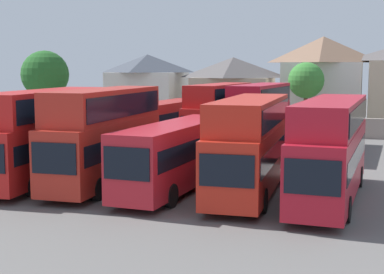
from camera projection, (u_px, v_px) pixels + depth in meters
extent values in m
plane|color=#605E5B|center=(245.00, 144.00, 46.62)|extent=(140.00, 140.00, 0.00)
cube|color=gray|center=(261.00, 125.00, 53.10)|extent=(56.00, 0.50, 1.80)
cube|color=red|center=(44.00, 148.00, 31.34)|extent=(3.21, 11.51, 3.00)
cube|color=black|center=(44.00, 142.00, 31.30)|extent=(3.20, 10.60, 0.94)
cube|color=red|center=(45.00, 106.00, 31.33)|extent=(3.13, 10.94, 1.69)
cube|color=black|center=(45.00, 106.00, 31.33)|extent=(3.19, 10.38, 1.18)
cylinder|color=black|center=(32.00, 186.00, 27.82)|extent=(0.36, 1.11, 1.10)
cylinder|color=black|center=(91.00, 162.00, 34.62)|extent=(0.36, 1.11, 1.10)
cylinder|color=black|center=(55.00, 161.00, 35.18)|extent=(0.36, 1.11, 1.10)
cube|color=#B1261B|center=(105.00, 150.00, 30.33)|extent=(2.69, 10.67, 3.12)
cube|color=black|center=(54.00, 158.00, 25.19)|extent=(2.19, 0.12, 1.41)
cube|color=black|center=(104.00, 143.00, 30.28)|extent=(2.72, 9.82, 0.98)
cube|color=#B1261B|center=(106.00, 105.00, 30.29)|extent=(2.63, 10.14, 1.68)
cube|color=black|center=(106.00, 105.00, 30.29)|extent=(2.71, 9.61, 1.18)
cylinder|color=black|center=(98.00, 189.00, 27.04)|extent=(0.32, 1.11, 1.10)
cylinder|color=black|center=(55.00, 186.00, 27.66)|extent=(0.32, 1.11, 1.10)
cylinder|color=black|center=(147.00, 166.00, 33.33)|extent=(0.32, 1.11, 1.10)
cylinder|color=black|center=(111.00, 164.00, 33.95)|extent=(0.32, 1.11, 1.10)
cube|color=red|center=(177.00, 154.00, 29.10)|extent=(3.16, 11.28, 3.11)
cube|color=black|center=(126.00, 164.00, 23.86)|extent=(2.14, 0.22, 1.40)
cube|color=black|center=(177.00, 146.00, 29.05)|extent=(3.14, 10.39, 0.98)
cylinder|color=black|center=(171.00, 196.00, 25.67)|extent=(0.37, 1.12, 1.10)
cylinder|color=black|center=(127.00, 192.00, 26.45)|extent=(0.37, 1.12, 1.10)
cylinder|color=black|center=(219.00, 170.00, 32.08)|extent=(0.37, 1.12, 1.10)
cylinder|color=black|center=(182.00, 167.00, 32.87)|extent=(0.37, 1.12, 1.10)
cube|color=red|center=(249.00, 158.00, 28.10)|extent=(2.90, 11.04, 2.95)
cube|color=black|center=(227.00, 171.00, 22.79)|extent=(2.27, 0.15, 1.33)
cube|color=black|center=(250.00, 151.00, 28.06)|extent=(2.92, 10.16, 0.93)
cube|color=red|center=(251.00, 113.00, 28.09)|extent=(2.83, 10.49, 1.47)
cube|color=black|center=(251.00, 113.00, 28.09)|extent=(2.91, 9.95, 1.03)
cylinder|color=black|center=(263.00, 201.00, 24.69)|extent=(0.33, 1.11, 1.10)
cylinder|color=black|center=(210.00, 197.00, 25.31)|extent=(0.33, 1.11, 1.10)
cylinder|color=black|center=(281.00, 173.00, 31.20)|extent=(0.33, 1.11, 1.10)
cylinder|color=black|center=(238.00, 171.00, 31.82)|extent=(0.33, 1.11, 1.10)
cube|color=#B01524|center=(331.00, 162.00, 26.89)|extent=(3.06, 12.02, 3.01)
cube|color=black|center=(312.00, 177.00, 21.28)|extent=(2.13, 0.19, 1.35)
cube|color=black|center=(331.00, 154.00, 26.85)|extent=(3.04, 11.07, 0.95)
cube|color=#B01524|center=(333.00, 115.00, 26.90)|extent=(2.98, 11.42, 1.43)
cube|color=black|center=(333.00, 115.00, 26.90)|extent=(3.03, 10.83, 1.00)
cylinder|color=black|center=(347.00, 209.00, 23.23)|extent=(0.36, 1.11, 1.10)
cylinder|color=black|center=(293.00, 205.00, 23.99)|extent=(0.36, 1.11, 1.10)
cylinder|color=black|center=(359.00, 177.00, 30.11)|extent=(0.36, 1.11, 1.10)
cylinder|color=black|center=(317.00, 174.00, 30.87)|extent=(0.36, 1.11, 1.10)
cube|color=#AE221D|center=(166.00, 122.00, 45.55)|extent=(3.33, 12.00, 3.19)
cube|color=black|center=(132.00, 124.00, 40.00)|extent=(2.18, 0.24, 1.44)
cube|color=black|center=(166.00, 117.00, 45.50)|extent=(3.30, 11.05, 1.01)
cylinder|color=black|center=(160.00, 146.00, 41.92)|extent=(0.38, 1.12, 1.10)
cylinder|color=black|center=(133.00, 144.00, 42.73)|extent=(0.38, 1.12, 1.10)
cylinder|color=black|center=(196.00, 135.00, 48.71)|extent=(0.38, 1.12, 1.10)
cylinder|color=black|center=(171.00, 134.00, 49.53)|extent=(0.38, 1.12, 1.10)
cube|color=red|center=(218.00, 125.00, 44.07)|extent=(3.23, 10.16, 3.05)
cube|color=black|center=(195.00, 126.00, 39.40)|extent=(2.14, 0.25, 1.37)
cube|color=black|center=(218.00, 120.00, 44.03)|extent=(3.21, 9.37, 0.96)
cube|color=red|center=(220.00, 94.00, 44.02)|extent=(3.14, 9.66, 1.61)
cube|color=black|center=(220.00, 94.00, 44.02)|extent=(3.19, 9.17, 1.12)
cylinder|color=black|center=(219.00, 148.00, 40.96)|extent=(0.39, 1.12, 1.10)
cylinder|color=black|center=(190.00, 146.00, 41.78)|extent=(0.39, 1.12, 1.10)
cylinder|color=black|center=(244.00, 138.00, 46.68)|extent=(0.39, 1.12, 1.10)
cylinder|color=black|center=(218.00, 136.00, 47.50)|extent=(0.39, 1.12, 1.10)
cube|color=#AF1427|center=(259.00, 126.00, 43.20)|extent=(3.32, 10.32, 3.07)
cube|color=black|center=(240.00, 127.00, 38.46)|extent=(2.22, 0.26, 1.38)
cube|color=black|center=(259.00, 121.00, 43.16)|extent=(3.30, 9.51, 0.97)
cube|color=#AF1427|center=(260.00, 95.00, 43.15)|extent=(3.23, 9.81, 1.59)
cube|color=black|center=(260.00, 95.00, 43.15)|extent=(3.28, 9.31, 1.12)
cylinder|color=black|center=(263.00, 149.00, 40.04)|extent=(0.39, 1.12, 1.10)
cylinder|color=black|center=(232.00, 148.00, 40.89)|extent=(0.39, 1.12, 1.10)
cylinder|color=black|center=(283.00, 139.00, 45.85)|extent=(0.39, 1.12, 1.10)
cylinder|color=black|center=(255.00, 138.00, 46.69)|extent=(0.39, 1.12, 1.10)
cube|color=#B11B22|center=(323.00, 128.00, 42.00)|extent=(3.18, 11.91, 3.00)
cube|color=black|center=(311.00, 131.00, 36.46)|extent=(2.19, 0.21, 1.35)
cube|color=black|center=(323.00, 123.00, 41.96)|extent=(3.17, 10.97, 0.95)
cylinder|color=black|center=(333.00, 153.00, 38.37)|extent=(0.37, 1.12, 1.10)
cylinder|color=black|center=(299.00, 151.00, 39.16)|extent=(0.37, 1.12, 1.10)
cylinder|color=black|center=(344.00, 140.00, 45.17)|extent=(0.37, 1.12, 1.10)
cylinder|color=black|center=(314.00, 139.00, 45.96)|extent=(0.37, 1.12, 1.10)
cube|color=silver|center=(148.00, 97.00, 65.61)|extent=(7.71, 7.37, 5.71)
pyramid|color=#3D424C|center=(147.00, 63.00, 65.14)|extent=(8.09, 7.74, 2.02)
cube|color=tan|center=(233.00, 101.00, 62.00)|extent=(8.17, 6.45, 5.17)
pyramid|color=#514C4C|center=(233.00, 67.00, 61.55)|extent=(8.58, 6.77, 2.18)
cube|color=silver|center=(322.00, 95.00, 59.63)|extent=(7.90, 6.88, 6.78)
pyramid|color=brown|center=(323.00, 49.00, 59.05)|extent=(8.30, 7.23, 2.68)
cylinder|color=brown|center=(46.00, 111.00, 56.18)|extent=(0.47, 0.47, 3.96)
sphere|color=#235B23|center=(45.00, 74.00, 55.74)|extent=(4.66, 4.66, 4.66)
cylinder|color=brown|center=(305.00, 113.00, 54.24)|extent=(0.39, 0.39, 3.87)
sphere|color=#387F33|center=(306.00, 80.00, 53.85)|extent=(3.41, 3.41, 3.41)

